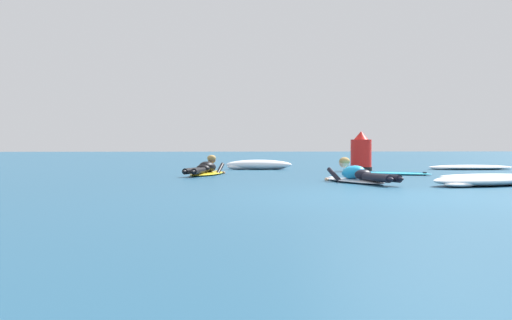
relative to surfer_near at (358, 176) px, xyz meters
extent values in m
plane|color=navy|center=(-0.15, 6.61, -0.14)|extent=(120.00, 120.00, 0.00)
ellipsoid|color=silver|center=(-0.03, 0.12, -0.10)|extent=(1.04, 2.11, 0.07)
ellipsoid|color=silver|center=(-0.28, 1.06, -0.09)|extent=(0.24, 0.24, 0.06)
ellipsoid|color=#1E9EDB|center=(-0.04, 0.17, 0.06)|extent=(0.55, 0.73, 0.34)
ellipsoid|color=black|center=(0.05, -0.20, 0.03)|extent=(0.40, 0.36, 0.20)
cylinder|color=black|center=(0.13, -0.81, 0.00)|extent=(0.32, 0.93, 0.14)
ellipsoid|color=black|center=(0.23, -1.27, 0.00)|extent=(0.15, 0.24, 0.08)
cylinder|color=black|center=(0.29, -0.77, 0.00)|extent=(0.42, 0.92, 0.14)
ellipsoid|color=black|center=(0.43, -1.21, 0.00)|extent=(0.15, 0.24, 0.08)
cylinder|color=black|center=(-0.35, 0.46, -0.02)|extent=(0.23, 0.56, 0.32)
sphere|color=tan|center=(-0.44, 0.82, -0.12)|extent=(0.09, 0.09, 0.09)
cylinder|color=black|center=(0.08, 0.55, -0.02)|extent=(0.23, 0.56, 0.32)
sphere|color=tan|center=(-0.01, 0.89, -0.12)|extent=(0.09, 0.09, 0.09)
sphere|color=tan|center=(-0.14, 0.54, 0.24)|extent=(0.21, 0.21, 0.21)
ellipsoid|color=#AD894C|center=(-0.14, 0.52, 0.27)|extent=(0.26, 0.25, 0.16)
ellipsoid|color=yellow|center=(-2.87, 3.57, -0.10)|extent=(1.18, 2.13, 0.07)
ellipsoid|color=yellow|center=(-2.57, 4.50, -0.09)|extent=(0.26, 0.25, 0.06)
ellipsoid|color=black|center=(-2.85, 3.62, 0.06)|extent=(0.57, 0.72, 0.34)
ellipsoid|color=black|center=(-2.97, 3.27, 0.03)|extent=(0.41, 0.37, 0.20)
cylinder|color=black|center=(-3.22, 2.73, 0.00)|extent=(0.45, 0.88, 0.14)
ellipsoid|color=black|center=(-3.38, 2.31, 0.00)|extent=(0.16, 0.24, 0.08)
cylinder|color=black|center=(-3.07, 2.68, 0.00)|extent=(0.36, 0.90, 0.14)
ellipsoid|color=black|center=(-3.19, 2.25, 0.00)|extent=(0.16, 0.24, 0.08)
cylinder|color=black|center=(-2.95, 4.02, -0.02)|extent=(0.27, 0.60, 0.34)
sphere|color=#8C6647|center=(-2.84, 4.39, -0.12)|extent=(0.09, 0.09, 0.09)
cylinder|color=black|center=(-2.54, 3.87, -0.02)|extent=(0.27, 0.60, 0.34)
sphere|color=#8C6647|center=(-2.43, 4.22, -0.12)|extent=(0.09, 0.09, 0.09)
sphere|color=#8C6647|center=(-2.74, 3.98, 0.24)|extent=(0.21, 0.21, 0.21)
ellipsoid|color=#AD894C|center=(-2.74, 3.96, 0.27)|extent=(0.27, 0.26, 0.16)
ellipsoid|color=#2DB2D1|center=(1.82, 3.24, -0.10)|extent=(1.76, 1.59, 0.07)
cube|color=#1E9EDB|center=(1.82, 3.24, -0.07)|extent=(1.21, 1.00, 0.01)
cone|color=black|center=(2.39, 2.78, -0.13)|extent=(0.14, 0.14, 0.16)
ellipsoid|color=white|center=(3.21, 0.96, -0.08)|extent=(2.36, 0.90, 0.12)
ellipsoid|color=white|center=(2.51, 0.93, -0.11)|extent=(0.90, 0.55, 0.07)
ellipsoid|color=white|center=(2.09, -1.03, -0.04)|extent=(2.50, 1.71, 0.21)
ellipsoid|color=white|center=(2.58, -0.69, -0.07)|extent=(0.96, 0.86, 0.14)
ellipsoid|color=white|center=(1.48, -1.36, -0.08)|extent=(0.95, 0.90, 0.11)
ellipsoid|color=white|center=(-1.24, 6.94, 0.01)|extent=(2.06, 0.87, 0.30)
ellipsoid|color=white|center=(-0.74, 6.94, -0.04)|extent=(0.77, 0.56, 0.21)
ellipsoid|color=white|center=(-1.84, 6.98, -0.06)|extent=(0.72, 0.28, 0.16)
ellipsoid|color=white|center=(5.17, 6.38, -0.07)|extent=(2.61, 1.16, 0.14)
ellipsoid|color=white|center=(5.82, 6.48, -0.09)|extent=(1.04, 0.85, 0.10)
ellipsoid|color=white|center=(4.40, 6.34, -0.10)|extent=(1.00, 0.67, 0.08)
cylinder|color=red|center=(1.56, 5.58, 0.31)|extent=(0.59, 0.59, 0.90)
cone|color=red|center=(1.56, 5.58, 0.88)|extent=(0.42, 0.42, 0.24)
cylinder|color=black|center=(1.56, 5.58, -0.08)|extent=(0.62, 0.62, 0.12)
camera|label=1|loc=(-3.11, -11.84, 0.58)|focal=43.76mm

